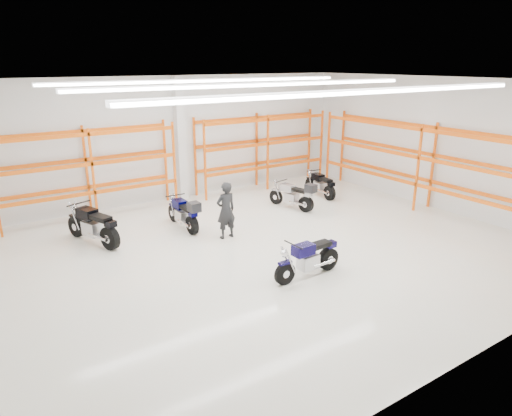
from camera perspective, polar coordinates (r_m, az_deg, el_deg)
ground at (r=12.81m, az=1.94°, el=-4.98°), size 14.00×14.00×0.00m
room_shell at (r=11.95m, az=2.03°, el=9.72°), size 14.02×12.02×4.51m
motorcycle_main at (r=11.11m, az=6.80°, el=-6.31°), size 1.95×0.65×0.96m
motorcycle_back_a at (r=13.68m, az=-19.59°, el=-2.20°), size 1.02×2.18×1.11m
motorcycle_back_b at (r=14.19m, az=-8.92°, el=-0.72°), size 0.65×2.03×1.04m
motorcycle_back_c at (r=16.02m, az=4.85°, el=1.54°), size 0.82×1.96×1.01m
motorcycle_back_d at (r=17.68m, az=8.11°, el=2.82°), size 0.63×1.89×0.93m
standing_man at (r=13.27m, az=-3.78°, el=-0.29°), size 0.63×0.43×1.69m
structural_column at (r=17.10m, az=-9.45°, el=8.48°), size 0.32×0.32×4.50m
pallet_racking_back_left at (r=15.80m, az=-20.17°, el=5.14°), size 5.67×0.87×3.00m
pallet_racking_back_right at (r=18.52m, az=0.77°, el=7.97°), size 5.67×0.87×3.00m
pallet_racking_side at (r=16.74m, az=20.52°, el=5.87°), size 0.87×9.07×3.00m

